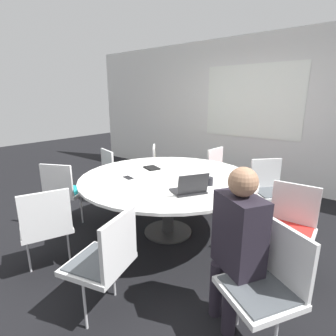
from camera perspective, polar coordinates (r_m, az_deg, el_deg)
ground_plane at (r=3.37m, az=-0.00°, el=-13.72°), size 16.00×16.00×0.00m
wall_back at (r=5.19m, az=17.73°, el=11.42°), size 8.00×0.07×2.70m
conference_table at (r=3.11m, az=-0.00°, el=-3.17°), size 2.05×2.05×0.73m
chair_0 at (r=1.93m, az=20.89°, el=-21.85°), size 0.60×0.59×0.84m
chair_1 at (r=2.74m, az=25.03°, el=-10.76°), size 0.46×0.44×0.84m
chair_2 at (r=3.67m, az=21.22°, el=-3.83°), size 0.61×0.61×0.84m
chair_3 at (r=4.25m, az=11.56°, el=-0.57°), size 0.45×0.47×0.84m
chair_4 at (r=4.45m, az=-1.38°, el=0.46°), size 0.60×0.61×0.84m
chair_5 at (r=4.26m, az=-11.36°, el=-0.53°), size 0.54×0.53×0.84m
chair_6 at (r=3.62m, az=-21.70°, el=-4.13°), size 0.58×0.57×0.84m
chair_7 at (r=2.73m, az=-25.00°, el=-10.82°), size 0.55×0.56×0.84m
chair_8 at (r=2.08m, az=-13.46°, el=-18.32°), size 0.52×0.53×0.84m
person_0 at (r=1.93m, az=14.78°, el=-14.28°), size 0.42×0.38×1.19m
laptop at (r=2.54m, az=4.81°, el=-4.44°), size 0.38×0.40×0.21m
spiral_notebook at (r=3.42m, az=-3.56°, el=0.02°), size 0.25×0.22×0.02m
coffee_cup at (r=2.80m, az=8.96°, el=-2.86°), size 0.08×0.08×0.08m
cell_phone at (r=3.06m, az=-8.66°, el=-2.08°), size 0.15×0.10×0.01m
handbag at (r=4.07m, az=19.07°, el=-7.17°), size 0.36×0.16×0.28m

